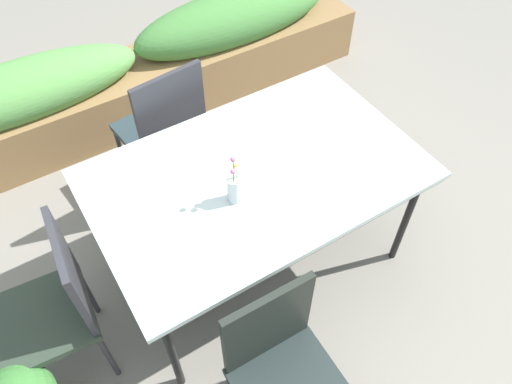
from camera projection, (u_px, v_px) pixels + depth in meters
name	position (u px, v px, depth m)	size (l,w,h in m)	color
ground_plane	(251.00, 268.00, 2.94)	(12.00, 12.00, 0.00)	gray
dining_table	(256.00, 178.00, 2.42)	(1.60, 1.02, 0.78)	#B2C6C1
chair_near_left	(282.00, 366.00, 2.05)	(0.44, 0.44, 0.92)	#1F2928
chair_far_side	(165.00, 127.00, 2.92)	(0.50, 0.50, 0.99)	#28373B
chair_end_left	(56.00, 304.00, 2.21)	(0.47, 0.47, 0.94)	#2C392D
flower_vase	(234.00, 187.00, 2.21)	(0.07, 0.07, 0.28)	silver
planter_box	(141.00, 73.00, 3.60)	(3.58, 0.54, 0.73)	olive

